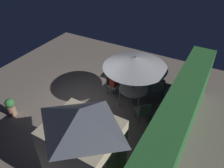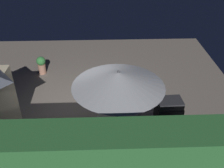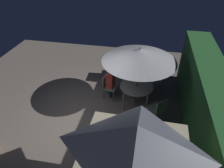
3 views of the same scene
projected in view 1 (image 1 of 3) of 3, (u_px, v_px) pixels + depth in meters
ground_plane at (87, 106)px, 8.90m from camera, size 11.00×11.00×0.00m
hedge_backdrop at (178, 118)px, 6.91m from camera, size 6.26×0.84×2.06m
garden_shed at (84, 147)px, 5.65m from camera, size 1.60×1.89×2.62m
patio_table at (133, 90)px, 8.65m from camera, size 1.13×1.13×0.76m
patio_umbrella at (135, 62)px, 7.92m from camera, size 2.36×2.36×2.19m
bbq_grill at (145, 69)px, 9.58m from camera, size 0.73×0.54×1.20m
chair_near_shed at (112, 83)px, 9.28m from camera, size 0.53×0.54×0.90m
chair_far_side at (144, 111)px, 7.91m from camera, size 0.65×0.65×0.90m
chair_toward_hedge at (158, 87)px, 9.10m from camera, size 0.65×0.65×0.90m
potted_plant_by_shed at (11, 106)px, 8.30m from camera, size 0.35×0.35×0.72m
potted_plant_by_grill at (52, 158)px, 6.31m from camera, size 0.60×0.60×0.90m
person_in_red at (114, 79)px, 9.08m from camera, size 0.38×0.29×1.26m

